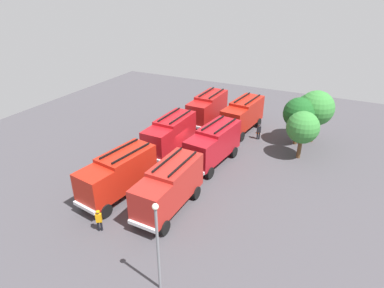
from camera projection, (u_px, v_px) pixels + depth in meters
ground_plane at (192, 156)px, 34.09m from camera, size 54.45×54.45×0.00m
fire_truck_0 at (208, 108)px, 40.99m from camera, size 7.27×2.94×3.88m
fire_truck_1 at (170, 134)px, 33.94m from camera, size 7.26×2.91×3.88m
fire_truck_2 at (118, 173)px, 26.89m from camera, size 7.47×3.57×3.88m
fire_truck_3 at (243, 114)px, 38.97m from camera, size 7.43×3.43×3.88m
fire_truck_4 at (213, 143)px, 31.90m from camera, size 7.44×3.44×3.88m
fire_truck_5 at (169, 186)px, 25.20m from camera, size 7.26×2.90×3.88m
firefighter_0 at (99, 220)px, 23.45m from camera, size 0.44×0.48×1.73m
firefighter_1 at (195, 111)px, 43.42m from camera, size 0.48×0.44×1.68m
firefighter_2 at (259, 131)px, 37.30m from camera, size 0.42×0.48×1.84m
tree_0 at (310, 110)px, 36.04m from camera, size 3.50×3.50×5.43m
tree_1 at (316, 108)px, 35.48m from camera, size 3.82×3.82×5.92m
tree_2 at (299, 114)px, 35.10m from camera, size 3.45×3.45×5.35m
tree_3 at (303, 128)px, 32.28m from camera, size 3.24×3.24×5.03m
traffic_cone_0 at (176, 163)px, 32.20m from camera, size 0.39×0.39×0.55m
traffic_cone_1 at (258, 131)px, 39.08m from camera, size 0.49×0.49×0.70m
traffic_cone_2 at (164, 170)px, 30.77m from camera, size 0.52×0.52×0.74m
lamppost at (157, 241)px, 17.79m from camera, size 0.36×0.36×6.11m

